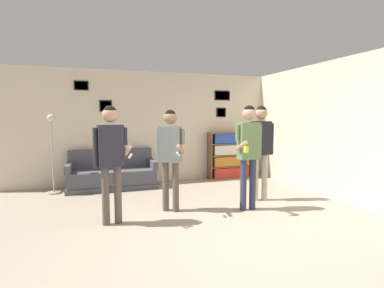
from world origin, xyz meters
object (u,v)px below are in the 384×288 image
at_px(person_player_foreground_center, 170,149).
at_px(person_player_foreground_left, 111,151).
at_px(bookshelf, 230,155).
at_px(floor_lamp, 52,148).
at_px(couch, 112,175).
at_px(person_watcher_holding_cup, 249,145).
at_px(person_spectator_near_bookshelf, 261,142).

bearing_deg(person_player_foreground_center, person_player_foreground_left, -161.63).
relative_size(bookshelf, floor_lamp, 0.72).
bearing_deg(bookshelf, person_player_foreground_left, -141.01).
xyz_separation_m(couch, floor_lamp, (-1.20, -0.12, 0.68)).
height_order(couch, bookshelf, bookshelf).
bearing_deg(person_watcher_holding_cup, bookshelf, 70.71).
bearing_deg(person_watcher_holding_cup, couch, 131.52).
height_order(bookshelf, person_player_foreground_center, person_player_foreground_center).
bearing_deg(person_player_foreground_center, floor_lamp, 136.54).
bearing_deg(person_player_foreground_center, person_spectator_near_bookshelf, 3.48).
xyz_separation_m(couch, person_spectator_near_bookshelf, (2.63, -1.94, 0.85)).
distance_m(couch, person_watcher_holding_cup, 3.31).
bearing_deg(person_spectator_near_bookshelf, floor_lamp, 154.61).
bearing_deg(bookshelf, person_spectator_near_bookshelf, -100.47).
bearing_deg(person_watcher_holding_cup, person_player_foreground_center, 164.88).
distance_m(bookshelf, person_spectator_near_bookshelf, 2.24).
xyz_separation_m(person_watcher_holding_cup, person_spectator_near_bookshelf, (0.51, 0.46, 0.01)).
distance_m(couch, floor_lamp, 1.39).
bearing_deg(floor_lamp, person_player_foreground_center, -43.46).
bearing_deg(floor_lamp, person_watcher_holding_cup, -34.43).
relative_size(person_player_foreground_left, person_player_foreground_center, 1.03).
bearing_deg(bookshelf, person_player_foreground_center, -134.33).
distance_m(couch, person_spectator_near_bookshelf, 3.38).
height_order(person_player_foreground_left, person_watcher_holding_cup, person_watcher_holding_cup).
xyz_separation_m(couch, person_watcher_holding_cup, (2.12, -2.40, 0.84)).
xyz_separation_m(person_player_foreground_center, person_spectator_near_bookshelf, (1.80, 0.11, 0.07)).
xyz_separation_m(bookshelf, person_player_foreground_left, (-3.18, -2.57, 0.50)).
xyz_separation_m(person_player_foreground_left, person_player_foreground_center, (0.99, 0.33, -0.04)).
relative_size(couch, person_watcher_holding_cup, 1.08).
bearing_deg(person_player_foreground_left, person_spectator_near_bookshelf, 8.91).
xyz_separation_m(person_player_foreground_left, person_spectator_near_bookshelf, (2.79, 0.44, 0.03)).
distance_m(bookshelf, person_watcher_holding_cup, 2.80).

